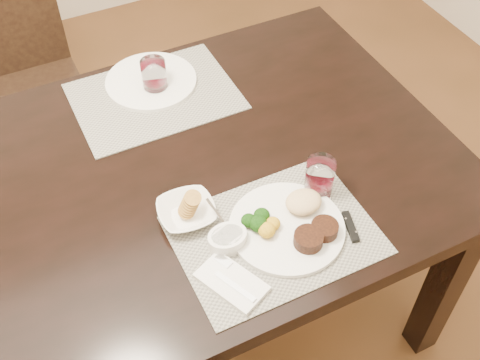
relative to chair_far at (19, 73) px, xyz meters
name	(u,v)px	position (x,y,z in m)	size (l,w,h in m)	color
ground_plane	(121,348)	(0.00, -0.93, -0.50)	(4.50, 4.50, 0.00)	#452D16
dining_table	(82,228)	(0.00, -0.93, 0.16)	(2.00, 1.00, 0.75)	black
chair_far	(19,73)	(0.00, 0.00, 0.00)	(0.42, 0.42, 0.90)	black
placemat_near	(275,235)	(0.40, -1.22, 0.25)	(0.46, 0.34, 0.00)	gray
placemat_far	(155,96)	(0.32, -0.63, 0.25)	(0.46, 0.34, 0.00)	gray
dinner_plate	(292,224)	(0.44, -1.22, 0.27)	(0.27, 0.27, 0.05)	white
napkin_fork	(232,282)	(0.25, -1.30, 0.26)	(0.14, 0.18, 0.02)	white
steak_knife	(345,220)	(0.57, -1.26, 0.26)	(0.05, 0.21, 0.01)	silver
cracker_bowl	(187,212)	(0.23, -1.08, 0.27)	(0.15, 0.15, 0.06)	white
sauce_ramekin	(227,239)	(0.29, -1.20, 0.27)	(0.09, 0.14, 0.07)	white
wine_glass_near	(319,178)	(0.56, -1.15, 0.29)	(0.07, 0.07, 0.10)	silver
far_plate	(151,81)	(0.33, -0.57, 0.26)	(0.27, 0.27, 0.01)	white
wine_glass_far	(154,77)	(0.34, -0.60, 0.29)	(0.07, 0.07, 0.10)	silver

